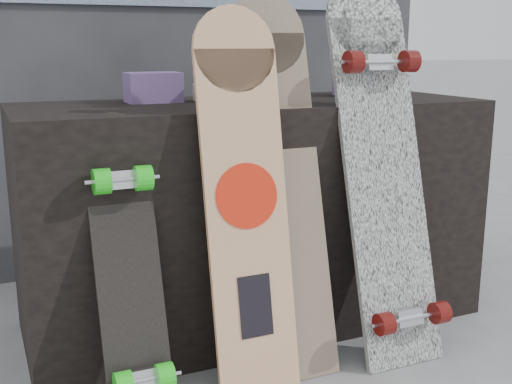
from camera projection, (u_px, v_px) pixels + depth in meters
name	position (u px, v px, depth m)	size (l,w,h in m)	color
ground	(320.00, 381.00, 1.94)	(60.00, 60.00, 0.00)	slate
vendor_table	(253.00, 214.00, 2.29)	(1.60, 0.60, 0.80)	black
booth	(178.00, 19.00, 2.89)	(2.40, 0.22, 2.20)	#2F2F33
merch_box_purple	(153.00, 87.00, 2.16)	(0.18, 0.12, 0.10)	#593976
merch_box_small	(358.00, 80.00, 2.45)	(0.14, 0.14, 0.12)	#593976
merch_box_flat	(228.00, 92.00, 2.22)	(0.22, 0.10, 0.06)	#D1B78C
longboard_geisha	(245.00, 190.00, 1.84)	(0.25, 0.23, 1.11)	beige
longboard_celtic	(281.00, 172.00, 1.95)	(0.25, 0.32, 1.15)	tan
longboard_cascadia	(383.00, 161.00, 2.04)	(0.28, 0.41, 1.21)	white
skateboard_dark	(128.00, 261.00, 1.76)	(0.18, 0.31, 0.81)	black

